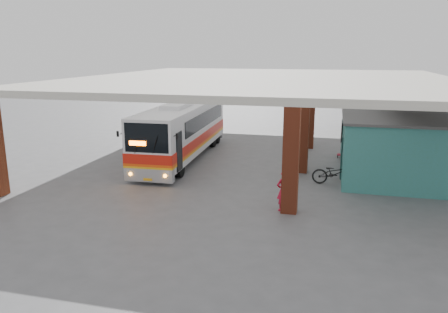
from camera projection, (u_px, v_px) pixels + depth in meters
name	position (u px, v px, depth m)	size (l,w,h in m)	color
ground	(232.00, 184.00, 20.60)	(90.00, 90.00, 0.00)	#515154
brick_columns	(277.00, 123.00, 24.46)	(20.10, 21.60, 4.35)	maroon
canopy_roof	(266.00, 79.00, 25.55)	(21.00, 23.00, 0.30)	beige
shop_building	(393.00, 143.00, 22.21)	(5.20, 8.20, 3.11)	teal
coach_bus	(183.00, 130.00, 25.26)	(2.89, 11.48, 3.32)	silver
motorcycle	(335.00, 173.00, 20.41)	(0.74, 2.12, 1.11)	black
pedestrian	(284.00, 191.00, 17.00)	(0.59, 0.39, 1.63)	red
red_chair	(342.00, 153.00, 25.53)	(0.41, 0.41, 0.72)	#B01225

